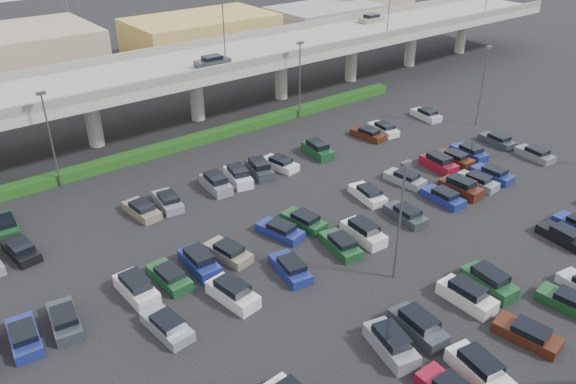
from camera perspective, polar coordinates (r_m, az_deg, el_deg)
The scene contains 6 objects.
ground at distance 50.89m, azimuth 4.05°, elevation -4.30°, with size 280.00×280.00×0.00m, color black.
overpass at distance 72.62m, azimuth -13.16°, elevation 11.41°, with size 150.00×13.00×15.80m.
hedge at distance 68.98m, azimuth -9.83°, elevation 5.13°, with size 66.00×1.60×1.10m, color #163C11.
parked_cars at distance 47.19m, azimuth 5.23°, elevation -6.41°, with size 63.05×41.63×1.67m.
light_poles at distance 46.82m, azimuth -1.10°, elevation 1.47°, with size 66.90×48.38×10.30m.
distant_buildings at distance 104.76m, azimuth -13.98°, elevation 14.70°, with size 138.00×24.00×9.00m.
Camera 1 is at (-28.90, -31.46, 27.67)m, focal length 35.00 mm.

